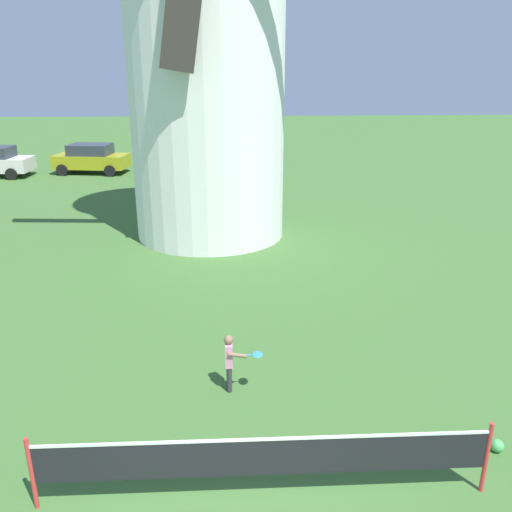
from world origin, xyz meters
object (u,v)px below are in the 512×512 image
at_px(stray_ball, 497,446).
at_px(parked_car_mustard, 91,158).
at_px(windmill, 205,22).
at_px(player_far, 231,359).
at_px(tennis_net, 264,457).

height_order(stray_ball, parked_car_mustard, parked_car_mustard).
height_order(windmill, parked_car_mustard, windmill).
relative_size(player_far, stray_ball, 5.45).
xyz_separation_m(tennis_net, stray_ball, (3.59, 0.76, -0.59)).
distance_m(player_far, stray_ball, 4.45).
distance_m(tennis_net, stray_ball, 3.72).
relative_size(tennis_net, parked_car_mustard, 1.50).
xyz_separation_m(windmill, stray_ball, (4.65, -11.37, -6.68)).
bearing_deg(parked_car_mustard, tennis_net, -71.64).
distance_m(tennis_net, player_far, 2.65).
bearing_deg(tennis_net, parked_car_mustard, 108.36).
bearing_deg(windmill, player_far, -86.17).
distance_m(player_far, parked_car_mustard, 22.27).
bearing_deg(parked_car_mustard, player_far, -70.55).
bearing_deg(tennis_net, player_far, 99.15).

